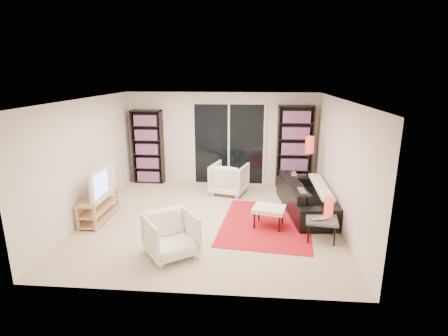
{
  "coord_description": "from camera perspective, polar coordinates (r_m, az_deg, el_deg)",
  "views": [
    {
      "loc": [
        0.82,
        -6.55,
        2.89
      ],
      "look_at": [
        0.25,
        0.3,
        1.0
      ],
      "focal_mm": 28.0,
      "sensor_mm": 36.0,
      "label": 1
    }
  ],
  "objects": [
    {
      "name": "ceiling",
      "position": [
        6.62,
        -2.42,
        11.11
      ],
      "size": [
        5.0,
        5.0,
        0.02
      ],
      "primitive_type": "cube",
      "color": "white",
      "rests_on": "wall_back"
    },
    {
      "name": "bookshelf_right",
      "position": [
        9.14,
        11.45,
        3.45
      ],
      "size": [
        0.9,
        0.3,
        2.1
      ],
      "color": "black",
      "rests_on": "ground"
    },
    {
      "name": "side_table",
      "position": [
        6.47,
        15.64,
        -8.26
      ],
      "size": [
        0.61,
        0.61,
        0.4
      ],
      "color": "#434348",
      "rests_on": "floor"
    },
    {
      "name": "bookshelf_left",
      "position": [
        9.5,
        -12.33,
        3.38
      ],
      "size": [
        0.8,
        0.3,
        1.95
      ],
      "color": "black",
      "rests_on": "ground"
    },
    {
      "name": "sliding_door",
      "position": [
        9.22,
        0.8,
        3.86
      ],
      "size": [
        1.92,
        0.08,
        2.16
      ],
      "color": "white",
      "rests_on": "ground"
    },
    {
      "name": "floor",
      "position": [
        7.21,
        -2.2,
        -8.28
      ],
      "size": [
        5.0,
        5.0,
        0.0
      ],
      "primitive_type": "plane",
      "color": "beige",
      "rests_on": "ground"
    },
    {
      "name": "rug",
      "position": [
        7.02,
        6.89,
        -9.0
      ],
      "size": [
        1.95,
        2.48,
        0.01
      ],
      "primitive_type": "cube",
      "rotation": [
        0.0,
        0.0,
        -0.11
      ],
      "color": "red",
      "rests_on": "floor"
    },
    {
      "name": "ottoman",
      "position": [
        6.79,
        7.36,
        -6.78
      ],
      "size": [
        0.69,
        0.61,
        0.4
      ],
      "color": "white",
      "rests_on": "floor"
    },
    {
      "name": "wall_back",
      "position": [
        9.25,
        -0.42,
        4.84
      ],
      "size": [
        5.0,
        0.02,
        2.4
      ],
      "primitive_type": "cube",
      "color": "silver",
      "rests_on": "ground"
    },
    {
      "name": "wall_right",
      "position": [
        6.97,
        18.54,
        0.53
      ],
      "size": [
        0.02,
        5.0,
        2.4
      ],
      "primitive_type": "cube",
      "color": "silver",
      "rests_on": "ground"
    },
    {
      "name": "wall_left",
      "position": [
        7.54,
        -21.53,
        1.32
      ],
      "size": [
        0.02,
        5.0,
        2.4
      ],
      "primitive_type": "cube",
      "color": "silver",
      "rests_on": "ground"
    },
    {
      "name": "laptop",
      "position": [
        6.37,
        15.59,
        -8.13
      ],
      "size": [
        0.36,
        0.29,
        0.02
      ],
      "primitive_type": "imported",
      "rotation": [
        0.0,
        0.0,
        0.31
      ],
      "color": "silver",
      "rests_on": "side_table"
    },
    {
      "name": "tv",
      "position": [
        7.37,
        -19.96,
        -2.19
      ],
      "size": [
        0.19,
        1.0,
        0.57
      ],
      "primitive_type": "imported",
      "rotation": [
        0.0,
        0.0,
        1.51
      ],
      "color": "black",
      "rests_on": "tv_stand"
    },
    {
      "name": "sofa",
      "position": [
        7.69,
        13.4,
        -4.51
      ],
      "size": [
        1.16,
        2.36,
        0.66
      ],
      "primitive_type": "imported",
      "rotation": [
        0.0,
        0.0,
        1.7
      ],
      "color": "black",
      "rests_on": "floor"
    },
    {
      "name": "armchair_front",
      "position": [
        5.8,
        -8.67,
        -10.8
      ],
      "size": [
        1.06,
        1.06,
        0.7
      ],
      "primitive_type": "imported",
      "rotation": [
        0.0,
        0.0,
        0.62
      ],
      "color": "white",
      "rests_on": "floor"
    },
    {
      "name": "table_lamp",
      "position": [
        6.55,
        16.76,
        -5.99
      ],
      "size": [
        0.16,
        0.16,
        0.36
      ],
      "primitive_type": "cylinder",
      "color": "red",
      "rests_on": "side_table"
    },
    {
      "name": "floor_lamp",
      "position": [
        8.41,
        13.73,
        2.77
      ],
      "size": [
        0.22,
        0.22,
        1.46
      ],
      "color": "black",
      "rests_on": "floor"
    },
    {
      "name": "wall_front",
      "position": [
        4.47,
        -6.21,
        -6.96
      ],
      "size": [
        5.0,
        0.02,
        2.4
      ],
      "primitive_type": "cube",
      "color": "silver",
      "rests_on": "ground"
    },
    {
      "name": "tv_stand",
      "position": [
        7.54,
        -19.74,
        -5.96
      ],
      "size": [
        0.39,
        1.21,
        0.5
      ],
      "color": "tan",
      "rests_on": "floor"
    },
    {
      "name": "armchair_back",
      "position": [
        8.56,
        0.86,
        -1.7
      ],
      "size": [
        1.0,
        1.01,
        0.75
      ],
      "primitive_type": "imported",
      "rotation": [
        0.0,
        0.0,
        2.87
      ],
      "color": "white",
      "rests_on": "floor"
    }
  ]
}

